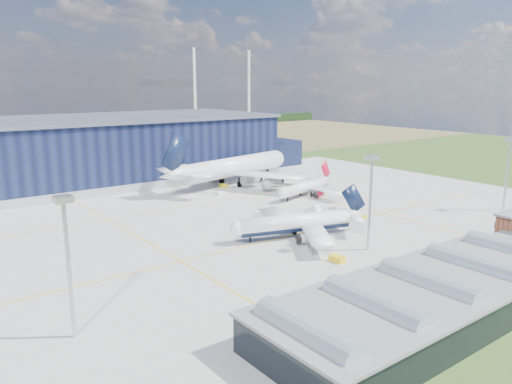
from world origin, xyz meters
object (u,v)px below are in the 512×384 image
object	(u,v)px
airstair	(313,216)
car_b	(442,266)
light_mast_east	(508,162)
gse_tug_c	(224,186)
gse_tug_a	(337,259)
gse_cart_b	(221,193)
gse_tug_b	(361,216)
gse_van_c	(458,252)
light_mast_west	(67,244)
light_mast_center	(371,187)
airliner_widebody	(234,157)
airliner_red	(305,182)
car_a	(483,250)
airliner_navy	(295,214)
gse_van_a	(264,215)
hangar	(128,150)

from	to	relation	value
airstair	car_b	size ratio (longest dim) A/B	1.45
light_mast_east	gse_tug_c	xyz separation A→B (m)	(-51.88, 82.72, -14.74)
gse_tug_a	gse_cart_b	bearing A→B (deg)	74.40
gse_tug_b	gse_cart_b	distance (m)	54.16
gse_tug_b	airstair	bearing A→B (deg)	153.95
gse_tug_c	gse_van_c	world-z (taller)	gse_van_c
light_mast_west	light_mast_center	bearing A→B (deg)	0.00
airstair	airliner_widebody	bearing A→B (deg)	76.78
light_mast_west	gse_van_c	distance (m)	85.47
airliner_widebody	gse_tug_a	bearing A→B (deg)	-123.04
car_b	airliner_red	bearing A→B (deg)	-9.92
gse_tug_b	airstair	size ratio (longest dim) A/B	0.51
gse_tug_a	car_a	bearing A→B (deg)	-30.02
airliner_red	airliner_widebody	size ratio (longest dim) A/B	0.49
light_mast_west	car_a	distance (m)	93.00
light_mast_center	airstair	distance (m)	30.32
light_mast_east	gse_van_c	world-z (taller)	light_mast_east
light_mast_east	car_a	xyz separation A→B (m)	(-44.97, -18.00, -14.81)
airliner_navy	gse_van_c	distance (m)	39.96
car_b	light_mast_west	bearing A→B (deg)	84.98
airliner_navy	gse_tug_b	world-z (taller)	airliner_navy
gse_tug_c	airstair	xyz separation A→B (m)	(-6.36, -56.55, 0.99)
gse_van_c	gse_tug_c	bearing A→B (deg)	-9.95
light_mast_east	gse_cart_b	world-z (taller)	light_mast_east
gse_tug_b	airstair	distance (m)	15.38
gse_tug_a	airstair	distance (m)	33.29
gse_tug_a	gse_tug_b	bearing A→B (deg)	30.89
gse_tug_b	gse_tug_c	bearing A→B (deg)	93.54
light_mast_east	light_mast_west	bearing A→B (deg)	180.00
gse_cart_b	gse_van_c	world-z (taller)	gse_van_c
light_mast_center	car_b	distance (m)	23.57
light_mast_west	light_mast_east	size ratio (longest dim) A/B	1.00
gse_tug_b	gse_van_a	distance (m)	29.20
light_mast_center	airliner_navy	bearing A→B (deg)	112.91
hangar	car_b	xyz separation A→B (m)	(10.55, -142.80, -11.02)
light_mast_east	airstair	world-z (taller)	light_mast_east
gse_van_a	car_a	distance (m)	59.51
airliner_red	car_b	size ratio (longest dim) A/B	9.16
airliner_red	gse_tug_c	world-z (taller)	airliner_red
airliner_navy	gse_van_c	size ratio (longest dim) A/B	7.08
gse_van_c	car_b	distance (m)	9.65
airliner_red	gse_tug_b	distance (m)	32.64
hangar	car_a	xyz separation A→B (m)	(27.22, -142.80, -10.99)
hangar	car_b	world-z (taller)	hangar
airliner_navy	airliner_widebody	bearing A→B (deg)	-95.10
hangar	light_mast_east	xyz separation A→B (m)	(72.19, -124.80, 3.82)
airliner_navy	gse_tug_b	xyz separation A→B (m)	(28.55, 2.30, -5.81)
airliner_navy	gse_van_c	xyz separation A→B (m)	(20.38, -34.00, -5.07)
airstair	car_b	bearing A→B (deg)	-95.23
airliner_red	light_mast_west	bearing A→B (deg)	13.34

